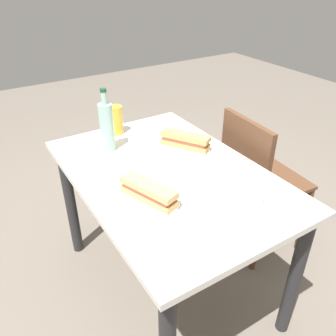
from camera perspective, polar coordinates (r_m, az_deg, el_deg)
name	(u,v)px	position (r m, az deg, el deg)	size (l,w,h in m)	color
ground_plane	(168,283)	(2.06, 0.00, -18.31)	(8.00, 8.00, 0.00)	#6B6056
dining_table	(168,192)	(1.63, 0.00, -4.02)	(1.17, 0.78, 0.74)	silver
chair_far	(256,177)	(2.03, 14.15, -1.51)	(0.43, 0.43, 0.87)	brown
plate_near	(149,200)	(1.38, -3.15, -5.28)	(0.25, 0.25, 0.01)	white
baguette_sandwich_near	(149,192)	(1.36, -3.20, -3.87)	(0.26, 0.15, 0.07)	tan
knife_near	(156,191)	(1.42, -2.00, -3.73)	(0.17, 0.08, 0.01)	silver
plate_far	(185,148)	(1.76, 2.81, 3.37)	(0.25, 0.25, 0.01)	silver
baguette_sandwich_far	(185,140)	(1.74, 2.84, 4.58)	(0.25, 0.19, 0.07)	tan
knife_far	(187,141)	(1.80, 3.20, 4.47)	(0.14, 0.13, 0.01)	silver
water_bottle	(107,126)	(1.72, -10.02, 6.76)	(0.07, 0.07, 0.32)	#99C6B7
beer_glass	(116,120)	(1.92, -8.52, 7.79)	(0.08, 0.08, 0.15)	gold
olive_bowl	(251,196)	(1.43, 13.37, -4.54)	(0.11, 0.11, 0.03)	silver
paper_napkin	(203,234)	(1.24, 5.67, -10.76)	(0.14, 0.14, 0.00)	white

